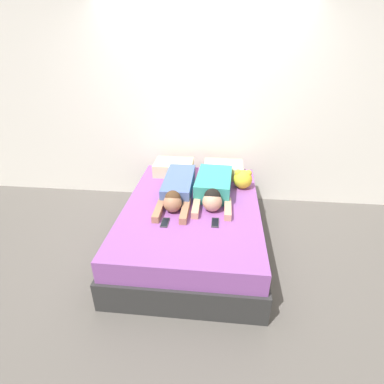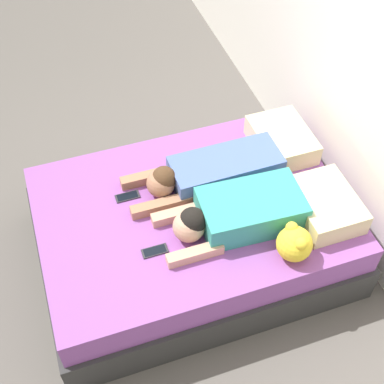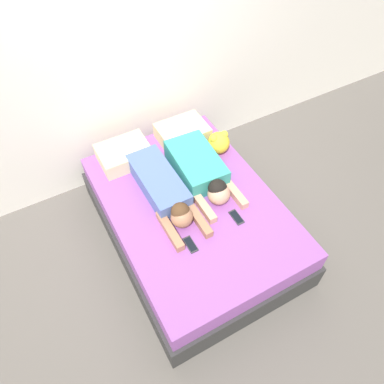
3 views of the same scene
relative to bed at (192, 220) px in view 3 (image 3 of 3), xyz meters
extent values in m
plane|color=#5B5651|center=(0.00, 0.00, -0.25)|extent=(12.00, 12.00, 0.00)
cube|color=white|center=(0.00, 1.18, 1.05)|extent=(12.00, 0.06, 2.60)
cube|color=#2D2D2D|center=(0.00, 0.00, -0.11)|extent=(1.47, 2.05, 0.30)
cube|color=#8C4C9E|center=(0.00, 0.00, 0.15)|extent=(1.41, 1.99, 0.22)
cube|color=beige|center=(-0.32, 0.78, 0.34)|extent=(0.49, 0.37, 0.16)
cube|color=beige|center=(0.32, 0.78, 0.34)|extent=(0.49, 0.37, 0.16)
cube|color=#4C66A5|center=(-0.18, 0.30, 0.35)|extent=(0.32, 0.74, 0.17)
sphere|color=#A37051|center=(-0.18, -0.15, 0.36)|extent=(0.19, 0.19, 0.19)
sphere|color=#4C331E|center=(-0.18, -0.13, 0.40)|extent=(0.16, 0.16, 0.16)
cube|color=#A37051|center=(-0.31, -0.19, 0.30)|extent=(0.07, 0.41, 0.07)
cube|color=#A37051|center=(-0.05, -0.19, 0.30)|extent=(0.07, 0.41, 0.07)
cube|color=teal|center=(0.22, 0.31, 0.37)|extent=(0.41, 0.66, 0.20)
sphere|color=tan|center=(0.22, -0.09, 0.36)|extent=(0.20, 0.20, 0.20)
sphere|color=black|center=(0.22, -0.07, 0.41)|extent=(0.17, 0.17, 0.17)
cube|color=tan|center=(0.05, -0.11, 0.30)|extent=(0.07, 0.35, 0.07)
cube|color=tan|center=(0.38, -0.11, 0.30)|extent=(0.07, 0.35, 0.07)
cube|color=#2D2D33|center=(-0.22, -0.38, 0.27)|extent=(0.07, 0.16, 0.01)
cube|color=black|center=(-0.22, -0.38, 0.27)|extent=(0.06, 0.14, 0.00)
cube|color=#2D2D33|center=(0.26, -0.33, 0.27)|extent=(0.07, 0.16, 0.01)
cube|color=black|center=(0.26, -0.33, 0.27)|extent=(0.06, 0.14, 0.00)
sphere|color=yellow|center=(0.55, 0.45, 0.37)|extent=(0.22, 0.22, 0.22)
sphere|color=yellow|center=(0.49, 0.45, 0.45)|extent=(0.08, 0.08, 0.08)
sphere|color=yellow|center=(0.61, 0.45, 0.45)|extent=(0.08, 0.08, 0.08)
camera|label=1|loc=(0.29, -2.73, 1.88)|focal=28.00mm
camera|label=2|loc=(2.10, -0.72, 2.94)|focal=50.00mm
camera|label=3|loc=(-0.98, -1.79, 2.90)|focal=35.00mm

